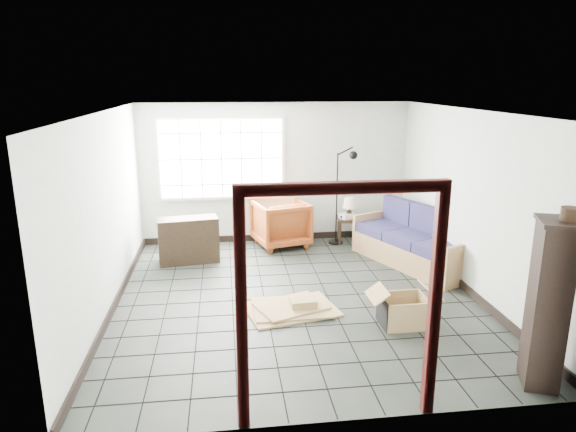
{
  "coord_description": "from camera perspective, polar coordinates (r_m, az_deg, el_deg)",
  "views": [
    {
      "loc": [
        -0.95,
        -6.67,
        3.0
      ],
      "look_at": [
        -0.08,
        0.3,
        1.12
      ],
      "focal_mm": 32.0,
      "sensor_mm": 36.0,
      "label": 1
    }
  ],
  "objects": [
    {
      "name": "ground",
      "position": [
        7.38,
        0.9,
        -9.03
      ],
      "size": [
        5.5,
        5.5,
        0.0
      ],
      "primitive_type": "plane",
      "color": "black",
      "rests_on": "ground"
    },
    {
      "name": "room_shell",
      "position": [
        6.9,
        0.92,
        3.92
      ],
      "size": [
        5.02,
        5.52,
        2.61
      ],
      "color": "#AEB5AD",
      "rests_on": "ground"
    },
    {
      "name": "window_panel",
      "position": [
        9.48,
        -7.41,
        6.34
      ],
      "size": [
        2.32,
        0.08,
        1.52
      ],
      "color": "silver",
      "rests_on": "ground"
    },
    {
      "name": "doorway_trim",
      "position": [
        4.39,
        5.93,
        -6.73
      ],
      "size": [
        1.8,
        0.08,
        2.2
      ],
      "color": "#380D0C",
      "rests_on": "ground"
    },
    {
      "name": "futon_sofa",
      "position": [
        8.82,
        14.05,
        -2.99
      ],
      "size": [
        1.64,
        2.34,
        0.97
      ],
      "rotation": [
        0.0,
        0.0,
        0.42
      ],
      "color": "olive",
      "rests_on": "ground"
    },
    {
      "name": "armchair",
      "position": [
        9.47,
        -0.83,
        -0.55
      ],
      "size": [
        1.1,
        1.06,
        0.93
      ],
      "primitive_type": "imported",
      "rotation": [
        0.0,
        0.0,
        3.41
      ],
      "color": "maroon",
      "rests_on": "ground"
    },
    {
      "name": "side_table",
      "position": [
        9.71,
        6.79,
        -0.65
      ],
      "size": [
        0.51,
        0.51,
        0.49
      ],
      "rotation": [
        0.0,
        0.0,
        -0.15
      ],
      "color": "black",
      "rests_on": "ground"
    },
    {
      "name": "table_lamp",
      "position": [
        9.59,
        6.85,
        1.35
      ],
      "size": [
        0.29,
        0.29,
        0.39
      ],
      "rotation": [
        0.0,
        0.0,
        -0.18
      ],
      "color": "black",
      "rests_on": "side_table"
    },
    {
      "name": "projector",
      "position": [
        9.61,
        6.58,
        0.01
      ],
      "size": [
        0.31,
        0.29,
        0.09
      ],
      "rotation": [
        0.0,
        0.0,
        0.41
      ],
      "color": "silver",
      "rests_on": "side_table"
    },
    {
      "name": "floor_lamp",
      "position": [
        9.51,
        6.27,
        2.58
      ],
      "size": [
        0.5,
        0.32,
        1.83
      ],
      "rotation": [
        0.0,
        0.0,
        0.08
      ],
      "color": "black",
      "rests_on": "ground"
    },
    {
      "name": "console_shelf",
      "position": [
        8.78,
        -11.0,
        -2.65
      ],
      "size": [
        1.04,
        0.53,
        0.77
      ],
      "rotation": [
        0.0,
        0.0,
        0.15
      ],
      "color": "black",
      "rests_on": "ground"
    },
    {
      "name": "tall_shelf",
      "position": [
        5.69,
        26.92,
        -8.63
      ],
      "size": [
        0.51,
        0.57,
        1.73
      ],
      "rotation": [
        0.0,
        0.0,
        -0.37
      ],
      "color": "black",
      "rests_on": "ground"
    },
    {
      "name": "pot",
      "position": [
        5.43,
        28.86,
        0.2
      ],
      "size": [
        0.2,
        0.2,
        0.13
      ],
      "rotation": [
        0.0,
        0.0,
        0.22
      ],
      "color": "black",
      "rests_on": "tall_shelf"
    },
    {
      "name": "open_box",
      "position": [
        6.71,
        12.68,
        -10.22
      ],
      "size": [
        0.91,
        0.47,
        0.51
      ],
      "rotation": [
        0.0,
        0.0,
        0.01
      ],
      "color": "#9A7C4A",
      "rests_on": "ground"
    },
    {
      "name": "cardboard_pile",
      "position": [
        6.98,
        0.55,
        -10.1
      ],
      "size": [
        1.32,
        1.07,
        0.17
      ],
      "rotation": [
        0.0,
        0.0,
        0.17
      ],
      "color": "#9A7C4A",
      "rests_on": "ground"
    }
  ]
}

